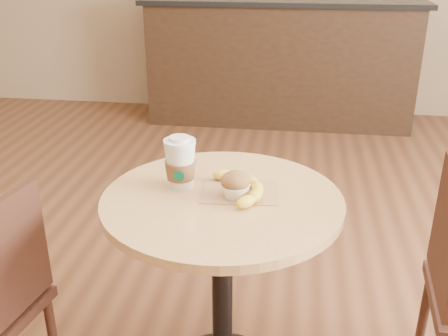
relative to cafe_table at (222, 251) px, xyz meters
name	(u,v)px	position (x,y,z in m)	size (l,w,h in m)	color
cafe_table	(222,251)	(0.00, 0.00, 0.00)	(0.75, 0.75, 0.75)	black
service_counter	(280,62)	(0.06, 3.06, -0.03)	(2.30, 0.65, 1.04)	black
kraft_bag	(240,192)	(0.05, 0.04, 0.20)	(0.24, 0.18, 0.00)	#9F734D
coffee_cup	(180,165)	(-0.14, 0.06, 0.28)	(0.10, 0.10, 0.17)	silver
muffin	(235,185)	(0.04, 0.00, 0.24)	(0.09, 0.09, 0.08)	white
banana	(238,188)	(0.05, 0.03, 0.22)	(0.19, 0.25, 0.04)	yellow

